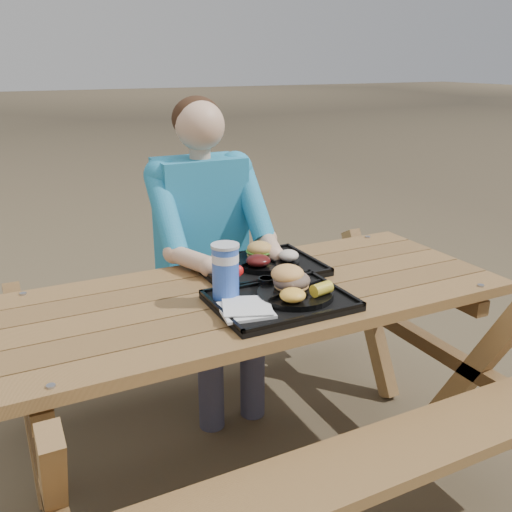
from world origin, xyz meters
name	(u,v)px	position (x,y,z in m)	size (l,w,h in m)	color
ground	(256,463)	(0.00, 0.00, 0.00)	(60.00, 60.00, 0.00)	#999999
picnic_table	(256,381)	(0.00, 0.00, 0.38)	(1.80, 1.49, 0.75)	#999999
tray_near	(280,302)	(0.02, -0.15, 0.76)	(0.45, 0.35, 0.02)	black
tray_far	(261,268)	(0.10, 0.17, 0.76)	(0.45, 0.35, 0.02)	black
plate_near	(295,294)	(0.07, -0.15, 0.78)	(0.26, 0.26, 0.02)	black
plate_far	(266,262)	(0.13, 0.18, 0.78)	(0.26, 0.26, 0.02)	black
napkin_stack	(246,309)	(-0.13, -0.19, 0.78)	(0.16, 0.16, 0.02)	silver
soda_cup	(226,273)	(-0.14, -0.06, 0.86)	(0.09, 0.09, 0.18)	blue
condiment_bbq	(266,282)	(0.03, -0.03, 0.79)	(0.06, 0.06, 0.03)	black
condiment_mustard	(279,279)	(0.08, -0.02, 0.79)	(0.05, 0.05, 0.03)	yellow
sandwich	(292,270)	(0.08, -0.12, 0.85)	(0.12, 0.12, 0.12)	#EEA454
mac_cheese	(293,295)	(0.02, -0.22, 0.81)	(0.09, 0.09, 0.04)	yellow
corn_cob	(322,289)	(0.13, -0.22, 0.81)	(0.07, 0.07, 0.04)	yellow
cutlery_far	(218,271)	(-0.07, 0.19, 0.77)	(0.02, 0.14, 0.01)	black
burger	(260,245)	(0.13, 0.22, 0.84)	(0.10, 0.10, 0.09)	gold
baked_beans	(258,260)	(0.07, 0.13, 0.81)	(0.09, 0.09, 0.04)	#4B0F0F
potato_salad	(289,255)	(0.21, 0.12, 0.81)	(0.08, 0.08, 0.04)	beige
diner	(204,265)	(0.04, 0.61, 0.64)	(0.48, 0.84, 1.28)	#1B97C2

